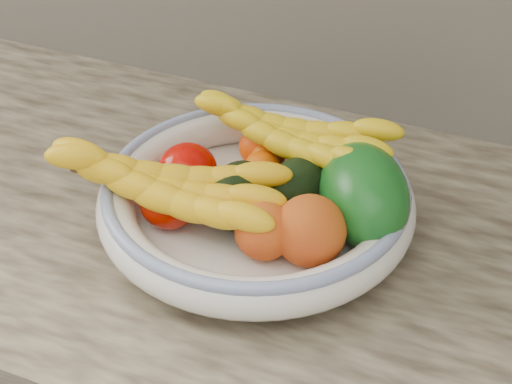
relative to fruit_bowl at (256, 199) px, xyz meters
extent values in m
cube|color=tan|center=(0.00, 0.02, -0.07)|extent=(2.44, 0.66, 0.04)
cylinder|color=silver|center=(0.00, 0.00, -0.04)|extent=(0.13, 0.13, 0.02)
cylinder|color=silver|center=(0.00, 0.00, -0.03)|extent=(0.32, 0.32, 0.01)
torus|color=silver|center=(0.00, 0.00, 0.00)|extent=(0.39, 0.39, 0.05)
torus|color=#345095|center=(0.00, 0.00, 0.02)|extent=(0.37, 0.37, 0.02)
ellipsoid|color=#FF5005|center=(-0.04, 0.10, 0.01)|extent=(0.07, 0.07, 0.05)
ellipsoid|color=#FF5C05|center=(0.05, 0.10, 0.01)|extent=(0.07, 0.07, 0.05)
ellipsoid|color=#E06704|center=(-0.02, 0.09, 0.01)|extent=(0.06, 0.06, 0.04)
ellipsoid|color=#F26005|center=(-0.01, 0.06, 0.01)|extent=(0.05, 0.05, 0.04)
ellipsoid|color=#C20600|center=(-0.10, 0.01, 0.01)|extent=(0.08, 0.08, 0.07)
ellipsoid|color=#A30E00|center=(-0.09, -0.06, 0.01)|extent=(0.09, 0.09, 0.06)
ellipsoid|color=black|center=(-0.02, -0.02, 0.02)|extent=(0.08, 0.11, 0.07)
ellipsoid|color=black|center=(0.04, 0.03, 0.02)|extent=(0.10, 0.12, 0.07)
ellipsoid|color=#0E4E14|center=(0.13, 0.02, 0.03)|extent=(0.19, 0.20, 0.14)
ellipsoid|color=orange|center=(0.04, -0.07, 0.02)|extent=(0.08, 0.08, 0.07)
ellipsoid|color=orange|center=(0.09, -0.05, 0.02)|extent=(0.08, 0.08, 0.08)
camera|label=1|loc=(0.29, -0.70, 0.59)|focal=55.00mm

